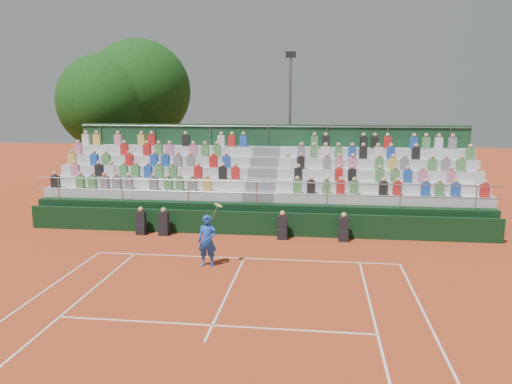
# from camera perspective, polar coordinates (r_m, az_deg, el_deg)

# --- Properties ---
(ground) EXTENTS (90.00, 90.00, 0.00)m
(ground) POSITION_cam_1_polar(r_m,az_deg,el_deg) (18.18, -1.37, -7.60)
(ground) COLOR #B5411E
(ground) RESTS_ON ground
(courtside_wall) EXTENTS (20.00, 0.15, 1.00)m
(courtside_wall) POSITION_cam_1_polar(r_m,az_deg,el_deg) (21.09, -0.10, -3.62)
(courtside_wall) COLOR black
(courtside_wall) RESTS_ON ground
(line_officials) EXTENTS (8.89, 0.40, 1.19)m
(line_officials) POSITION_cam_1_polar(r_m,az_deg,el_deg) (20.80, -2.87, -3.90)
(line_officials) COLOR black
(line_officials) RESTS_ON ground
(grandstand) EXTENTS (20.00, 5.20, 4.40)m
(grandstand) POSITION_cam_1_polar(r_m,az_deg,el_deg) (24.10, 0.86, -0.40)
(grandstand) COLOR black
(grandstand) RESTS_ON ground
(tennis_player) EXTENTS (0.86, 0.43, 2.22)m
(tennis_player) POSITION_cam_1_polar(r_m,az_deg,el_deg) (17.22, -5.57, -5.56)
(tennis_player) COLOR blue
(tennis_player) RESTS_ON ground
(tree_west) EXTENTS (5.83, 5.83, 8.44)m
(tree_west) POSITION_cam_1_polar(r_m,az_deg,el_deg) (32.20, -16.78, 9.82)
(tree_west) COLOR #3B2815
(tree_west) RESTS_ON ground
(tree_east) EXTENTS (6.48, 6.48, 9.44)m
(tree_east) POSITION_cam_1_polar(r_m,az_deg,el_deg) (33.18, -13.19, 11.16)
(tree_east) COLOR #3B2815
(tree_east) RESTS_ON ground
(floodlight_mast) EXTENTS (0.60, 0.25, 8.46)m
(floodlight_mast) POSITION_cam_1_polar(r_m,az_deg,el_deg) (30.54, 3.92, 9.09)
(floodlight_mast) COLOR gray
(floodlight_mast) RESTS_ON ground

